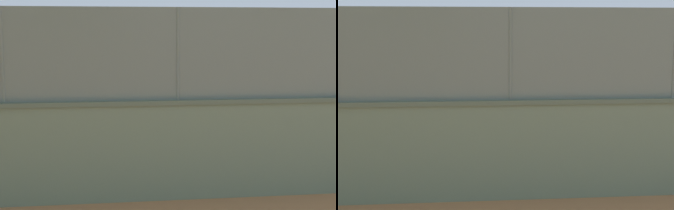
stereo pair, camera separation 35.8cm
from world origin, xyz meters
TOP-DOWN VIEW (x-y plane):
  - ground_plane at (0.00, 0.00)m, footprint 260.00×260.00m
  - perimeter_wall at (-2.28, 10.00)m, footprint 33.71×0.93m
  - fence_panel_on_wall at (-2.28, 10.00)m, footprint 33.10×0.66m
  - player_foreground_swinging at (0.76, 5.99)m, footprint 0.99×0.83m
  - player_at_service_line at (-1.77, 4.25)m, footprint 0.88×1.06m
  - sports_ball at (0.27, 7.87)m, footprint 0.16×0.16m

SIDE VIEW (x-z plane):
  - ground_plane at x=0.00m, z-range 0.00..0.00m
  - perimeter_wall at x=-2.28m, z-range 0.01..1.84m
  - player_foreground_swinging at x=0.76m, z-range 0.14..1.73m
  - player_at_service_line at x=-1.77m, z-range 0.15..1.79m
  - sports_ball at x=0.27m, z-range 0.98..1.14m
  - fence_panel_on_wall at x=-2.28m, z-range 1.83..3.45m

